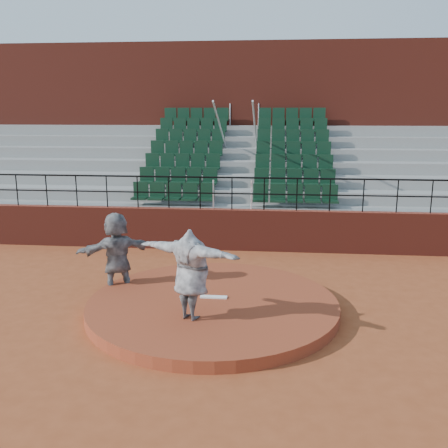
{
  "coord_description": "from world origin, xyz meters",
  "views": [
    {
      "loc": [
        1.27,
        -10.25,
        4.34
      ],
      "look_at": [
        0.0,
        2.5,
        1.4
      ],
      "focal_mm": 40.0,
      "sensor_mm": 36.0,
      "label": 1
    }
  ],
  "objects": [
    {
      "name": "press_box_facade",
      "position": [
        0.0,
        12.6,
        3.55
      ],
      "size": [
        24.0,
        3.0,
        7.1
      ],
      "primitive_type": "cube",
      "color": "maroon",
      "rests_on": "ground"
    },
    {
      "name": "fielder",
      "position": [
        -2.42,
        0.9,
        1.0
      ],
      "size": [
        1.9,
        1.44,
        2.0
      ],
      "primitive_type": "imported",
      "rotation": [
        0.0,
        0.0,
        3.67
      ],
      "color": "black",
      "rests_on": "ground"
    },
    {
      "name": "pitcher",
      "position": [
        -0.31,
        -1.0,
        1.17
      ],
      "size": [
        2.32,
        1.49,
        1.85
      ],
      "primitive_type": "imported",
      "rotation": [
        0.0,
        0.0,
        2.72
      ],
      "color": "black",
      "rests_on": "pitchers_mound"
    },
    {
      "name": "ground",
      "position": [
        0.0,
        0.0,
        0.0
      ],
      "size": [
        90.0,
        90.0,
        0.0
      ],
      "primitive_type": "plane",
      "color": "brown",
      "rests_on": "ground"
    },
    {
      "name": "seating_deck",
      "position": [
        0.0,
        8.65,
        1.43
      ],
      "size": [
        24.0,
        5.97,
        4.63
      ],
      "color": "gray",
      "rests_on": "ground"
    },
    {
      "name": "pitching_rubber",
      "position": [
        0.0,
        0.15,
        0.27
      ],
      "size": [
        0.6,
        0.15,
        0.03
      ],
      "primitive_type": "cube",
      "color": "white",
      "rests_on": "pitchers_mound"
    },
    {
      "name": "pitchers_mound",
      "position": [
        0.0,
        0.0,
        0.12
      ],
      "size": [
        5.5,
        5.5,
        0.25
      ],
      "primitive_type": "cylinder",
      "color": "brown",
      "rests_on": "ground"
    },
    {
      "name": "boundary_wall",
      "position": [
        0.0,
        5.0,
        0.65
      ],
      "size": [
        24.0,
        0.3,
        1.3
      ],
      "primitive_type": "cube",
      "color": "maroon",
      "rests_on": "ground"
    },
    {
      "name": "wall_railing",
      "position": [
        0.0,
        5.0,
        2.03
      ],
      "size": [
        24.04,
        0.05,
        1.03
      ],
      "color": "black",
      "rests_on": "boundary_wall"
    }
  ]
}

